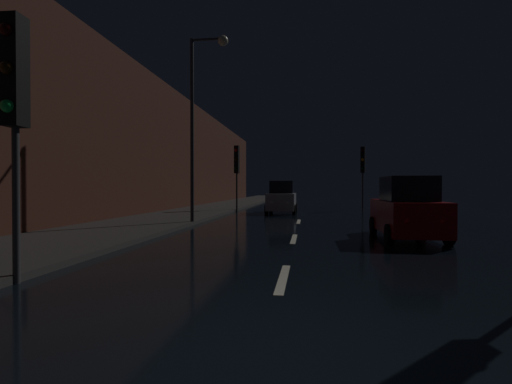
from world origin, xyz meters
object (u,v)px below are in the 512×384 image
Objects in this scene: traffic_light_near_left at (14,90)px; car_approaching_headlights at (282,198)px; traffic_light_far_left at (237,164)px; car_parked_right_near at (407,210)px; traffic_light_far_right at (363,164)px; streetlamp_overhead at (201,103)px.

car_approaching_headlights is at bearing 167.73° from traffic_light_near_left.
car_parked_right_near is at bearing 39.34° from traffic_light_far_left.
traffic_light_far_left is at bearing 32.43° from car_parked_right_near.
traffic_light_far_right is 15.16m from streetlamp_overhead.
traffic_light_near_left is 1.15× the size of car_parked_right_near.
car_parked_right_near is (7.82, -3.29, -4.44)m from streetlamp_overhead.
streetlamp_overhead is at bearing 8.27° from traffic_light_far_left.
traffic_light_near_left is 19.03m from car_approaching_headlights.
traffic_light_far_right is 1.01× the size of traffic_light_near_left.
traffic_light_far_right is 0.56× the size of streetlamp_overhead.
streetlamp_overhead is at bearing 175.93° from traffic_light_near_left.
traffic_light_far_left is 9.31m from traffic_light_far_right.
traffic_light_far_left is 4.04m from car_approaching_headlights.
traffic_light_far_left is 1.10× the size of car_approaching_headlights.
streetlamp_overhead reaches higher than car_parked_right_near.
car_approaching_headlights is (2.96, 8.40, -4.41)m from streetlamp_overhead.
traffic_light_far_left is at bearing 91.35° from streetlamp_overhead.
traffic_light_far_left reaches higher than car_parked_right_near.
traffic_light_far_right reaches higher than car_approaching_headlights.
traffic_light_near_left is 0.56× the size of streetlamp_overhead.
car_approaching_headlights is at bearing -43.15° from traffic_light_far_right.
streetlamp_overhead is 2.00× the size of car_approaching_headlights.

